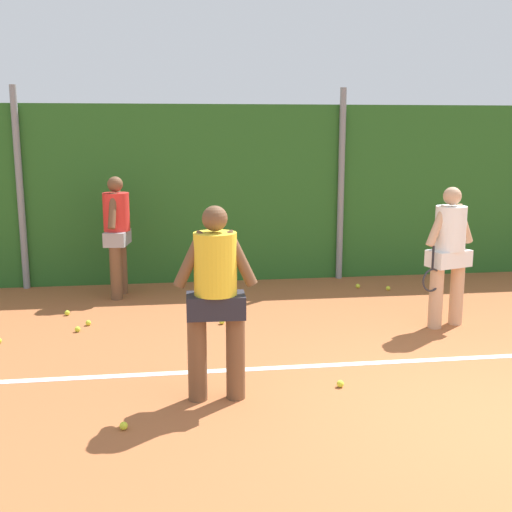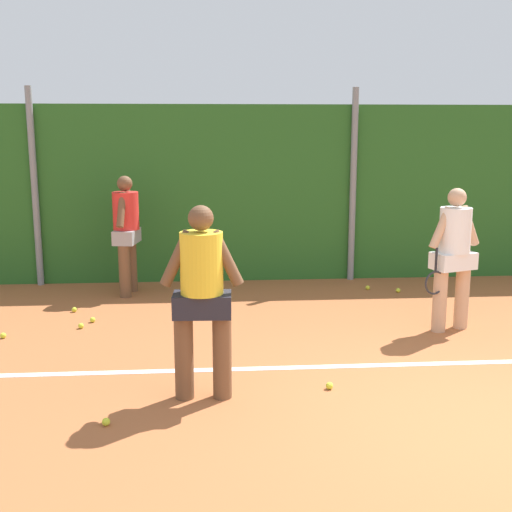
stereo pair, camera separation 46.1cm
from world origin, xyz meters
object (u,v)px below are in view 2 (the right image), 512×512
(tennis_ball_1, at_px, (329,386))
(tennis_ball_8, at_px, (224,321))
(player_midcourt, at_px, (454,252))
(tennis_ball_11, at_px, (106,422))
(player_backcourt_far, at_px, (126,229))
(tennis_ball_4, at_px, (3,336))
(tennis_ball_7, at_px, (74,310))
(tennis_ball_13, at_px, (81,326))
(player_foreground_near, at_px, (202,292))
(tennis_ball_0, at_px, (93,320))
(tennis_ball_9, at_px, (368,288))
(tennis_ball_12, at_px, (398,290))

(tennis_ball_1, relative_size, tennis_ball_8, 1.00)
(player_midcourt, height_order, tennis_ball_11, player_midcourt)
(player_backcourt_far, bearing_deg, player_midcourt, 72.93)
(tennis_ball_4, bearing_deg, tennis_ball_8, 8.46)
(tennis_ball_7, bearing_deg, tennis_ball_8, -18.59)
(tennis_ball_8, bearing_deg, tennis_ball_1, -66.32)
(player_midcourt, xyz_separation_m, tennis_ball_13, (-4.40, 0.36, -0.91))
(player_foreground_near, xyz_separation_m, tennis_ball_0, (-1.39, 2.37, -0.94))
(tennis_ball_1, relative_size, tennis_ball_9, 1.00)
(tennis_ball_0, bearing_deg, player_backcourt_far, 78.31)
(tennis_ball_4, distance_m, tennis_ball_7, 1.19)
(tennis_ball_1, bearing_deg, tennis_ball_12, 64.11)
(tennis_ball_0, height_order, tennis_ball_4, same)
(tennis_ball_11, bearing_deg, tennis_ball_7, 105.34)
(player_backcourt_far, height_order, tennis_ball_8, player_backcourt_far)
(player_foreground_near, bearing_deg, tennis_ball_1, 6.92)
(tennis_ball_1, distance_m, tennis_ball_7, 3.97)
(tennis_ball_9, relative_size, tennis_ball_13, 1.00)
(player_foreground_near, bearing_deg, tennis_ball_11, -145.29)
(tennis_ball_9, bearing_deg, tennis_ball_8, -145.06)
(tennis_ball_7, bearing_deg, tennis_ball_11, -74.66)
(player_foreground_near, height_order, tennis_ball_11, player_foreground_near)
(player_foreground_near, xyz_separation_m, tennis_ball_1, (1.16, 0.10, -0.94))
(player_backcourt_far, distance_m, tennis_ball_1, 4.39)
(tennis_ball_11, height_order, tennis_ball_13, same)
(tennis_ball_4, distance_m, tennis_ball_11, 2.77)
(tennis_ball_7, relative_size, tennis_ball_12, 1.00)
(tennis_ball_9, relative_size, tennis_ball_12, 1.00)
(tennis_ball_7, bearing_deg, tennis_ball_12, 8.57)
(tennis_ball_8, bearing_deg, tennis_ball_0, 173.89)
(tennis_ball_4, height_order, tennis_ball_13, same)
(tennis_ball_1, relative_size, tennis_ball_4, 1.00)
(player_midcourt, height_order, player_backcourt_far, player_backcourt_far)
(tennis_ball_9, bearing_deg, tennis_ball_11, -127.18)
(tennis_ball_0, bearing_deg, tennis_ball_13, -111.55)
(player_midcourt, bearing_deg, tennis_ball_7, -32.24)
(player_midcourt, distance_m, tennis_ball_4, 5.30)
(player_foreground_near, distance_m, tennis_ball_4, 3.08)
(tennis_ball_4, relative_size, tennis_ball_9, 1.00)
(player_foreground_near, xyz_separation_m, tennis_ball_9, (2.42, 3.73, -0.94))
(tennis_ball_9, distance_m, tennis_ball_12, 0.45)
(tennis_ball_0, bearing_deg, tennis_ball_4, -148.97)
(tennis_ball_8, bearing_deg, tennis_ball_12, 27.27)
(tennis_ball_0, xyz_separation_m, tennis_ball_8, (1.62, -0.17, 0.00))
(tennis_ball_4, relative_size, tennis_ball_13, 1.00)
(tennis_ball_1, bearing_deg, tennis_ball_8, 113.68)
(tennis_ball_7, xyz_separation_m, tennis_ball_9, (4.13, 0.87, 0.00))
(tennis_ball_9, distance_m, tennis_ball_11, 5.31)
(player_backcourt_far, bearing_deg, player_foreground_near, 25.55)
(player_backcourt_far, bearing_deg, tennis_ball_7, -24.79)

